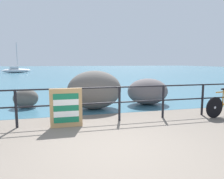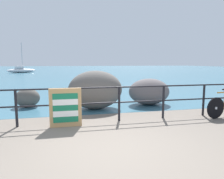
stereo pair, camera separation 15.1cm
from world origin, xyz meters
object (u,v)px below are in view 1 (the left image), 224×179
object	(u,v)px
folded_deckchair_stack	(66,108)
breakwater_boulder_left	(26,98)
breakwater_boulder_main	(95,90)
breakwater_boulder_right	(148,91)
sailboat	(16,70)

from	to	relation	value
folded_deckchair_stack	breakwater_boulder_left	distance (m)	3.18
folded_deckchair_stack	breakwater_boulder_main	xyz separation A→B (m)	(1.08, 1.99, 0.19)
folded_deckchair_stack	breakwater_boulder_main	bearing A→B (deg)	61.56
breakwater_boulder_right	sailboat	xyz separation A→B (m)	(-10.51, 28.65, -0.11)
breakwater_boulder_main	sailboat	xyz separation A→B (m)	(-8.26, 28.96, -0.28)
folded_deckchair_stack	breakwater_boulder_left	xyz separation A→B (m)	(-1.44, 2.83, -0.16)
breakwater_boulder_left	breakwater_boulder_right	world-z (taller)	breakwater_boulder_right
breakwater_boulder_main	breakwater_boulder_right	world-z (taller)	breakwater_boulder_main
folded_deckchair_stack	sailboat	bearing A→B (deg)	103.06
breakwater_boulder_main	breakwater_boulder_left	size ratio (longest dim) A/B	2.19
breakwater_boulder_main	folded_deckchair_stack	bearing A→B (deg)	-118.44
folded_deckchair_stack	breakwater_boulder_left	size ratio (longest dim) A/B	1.14
breakwater_boulder_left	breakwater_boulder_right	distance (m)	4.80
folded_deckchair_stack	breakwater_boulder_right	xyz separation A→B (m)	(3.33, 2.30, 0.01)
breakwater_boulder_main	breakwater_boulder_right	distance (m)	2.27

